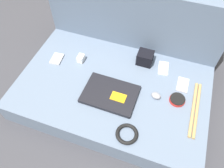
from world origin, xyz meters
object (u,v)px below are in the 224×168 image
(speaker_puck, at_px, (177,100))
(camera_pouch, at_px, (145,58))
(laptop, at_px, (110,94))
(computer_mouse, at_px, (156,96))
(phone_black, at_px, (163,68))
(phone_silver, at_px, (57,59))
(charger_brick, at_px, (81,58))
(phone_small, at_px, (183,85))

(speaker_puck, distance_m, camera_pouch, 0.35)
(camera_pouch, bearing_deg, laptop, -111.09)
(laptop, xyz_separation_m, computer_mouse, (0.26, 0.08, 0.00))
(speaker_puck, height_order, phone_black, speaker_puck)
(laptop, relative_size, camera_pouch, 3.19)
(phone_silver, distance_m, charger_brick, 0.17)
(phone_small, bearing_deg, computer_mouse, -134.25)
(phone_black, bearing_deg, phone_small, -41.43)
(phone_silver, relative_size, camera_pouch, 1.05)
(charger_brick, bearing_deg, camera_pouch, 17.44)
(camera_pouch, bearing_deg, phone_black, -5.54)
(laptop, relative_size, phone_small, 2.92)
(phone_small, bearing_deg, charger_brick, -178.32)
(phone_silver, bearing_deg, charger_brick, 10.42)
(computer_mouse, height_order, camera_pouch, camera_pouch)
(phone_silver, bearing_deg, phone_black, 7.40)
(camera_pouch, xyz_separation_m, charger_brick, (-0.41, -0.13, -0.02))
(computer_mouse, relative_size, camera_pouch, 0.66)
(computer_mouse, height_order, phone_silver, computer_mouse)
(speaker_puck, bearing_deg, charger_brick, 171.07)
(computer_mouse, distance_m, phone_silver, 0.71)
(computer_mouse, xyz_separation_m, speaker_puck, (0.13, 0.02, -0.00))
(speaker_puck, distance_m, charger_brick, 0.68)
(laptop, bearing_deg, phone_black, 51.31)
(phone_black, distance_m, camera_pouch, 0.14)
(phone_small, bearing_deg, laptop, -151.14)
(speaker_puck, relative_size, phone_silver, 0.87)
(laptop, height_order, computer_mouse, computer_mouse)
(phone_silver, relative_size, phone_small, 0.96)
(phone_black, height_order, camera_pouch, camera_pouch)
(phone_silver, relative_size, phone_black, 0.88)
(laptop, height_order, phone_black, laptop)
(computer_mouse, distance_m, phone_black, 0.24)
(computer_mouse, xyz_separation_m, charger_brick, (-0.55, 0.12, 0.01))
(phone_black, bearing_deg, camera_pouch, 166.72)
(camera_pouch, bearing_deg, phone_small, -21.33)
(phone_black, xyz_separation_m, camera_pouch, (-0.13, 0.01, 0.04))
(phone_black, distance_m, phone_small, 0.17)
(speaker_puck, bearing_deg, phone_small, 83.71)
(phone_black, height_order, phone_small, same)
(computer_mouse, bearing_deg, speaker_puck, 21.45)
(laptop, bearing_deg, speaker_puck, 14.56)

